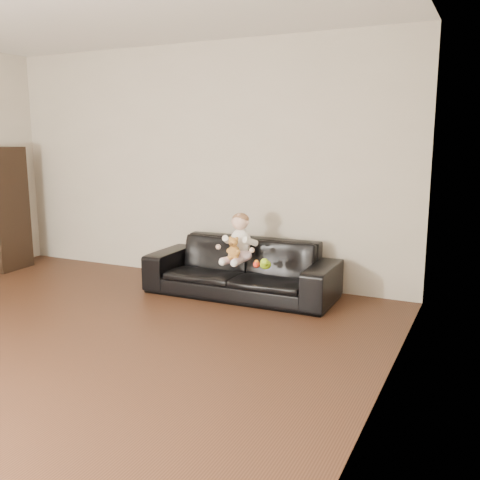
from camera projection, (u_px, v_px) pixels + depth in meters
The scene contains 11 objects.
floor at pixel (6, 363), 3.81m from camera, with size 5.50×5.50×0.00m, color #412517.
wall_back at pixel (197, 163), 6.00m from camera, with size 5.00×5.00×0.00m, color #B7AD99.
wall_right at pixel (364, 198), 2.50m from camera, with size 5.50×5.50×0.00m, color #B7AD99.
sofa at pixel (241, 268), 5.41m from camera, with size 1.92×0.75×0.56m, color black.
cabinet at pixel (3, 209), 6.44m from camera, with size 0.37×0.51×1.48m, color black.
shelf_item at pixel (2, 181), 6.37m from camera, with size 0.18×0.25×0.28m, color silver.
baby at pixel (239, 241), 5.25m from camera, with size 0.33×0.41×0.49m.
teddy_bear at pixel (234, 248), 5.12m from camera, with size 0.14×0.14×0.22m.
toy_green at pixel (266, 265), 5.00m from camera, with size 0.10×0.12×0.09m, color #8EC417.
toy_rattle at pixel (257, 264), 5.05m from camera, with size 0.07×0.07×0.07m, color red.
toy_blue_disc at pixel (265, 264), 5.19m from camera, with size 0.09×0.09×0.01m, color blue.
Camera 1 is at (3.06, -2.50, 1.57)m, focal length 40.00 mm.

